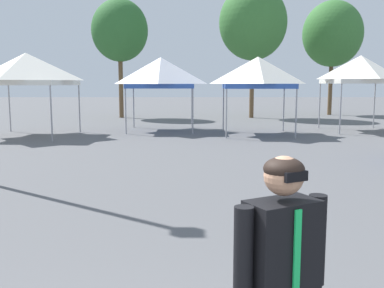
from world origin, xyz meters
TOP-DOWN VIEW (x-y plane):
  - canopy_tent_far_right at (-6.31, 16.66)m, footprint 3.67×3.67m
  - canopy_tent_behind_left at (-0.92, 18.83)m, footprint 3.09×3.09m
  - canopy_tent_center at (3.32, 17.21)m, footprint 2.99×2.99m
  - canopy_tent_far_left at (8.25, 18.72)m, footprint 3.01×3.01m
  - person_foreground at (1.04, 0.66)m, footprint 0.59×0.41m
  - tree_behind_tents_left at (-4.04, 26.80)m, footprint 3.55×3.55m
  - tree_behind_tents_center at (10.21, 29.36)m, footprint 4.09×4.09m
  - tree_behind_tents_right at (4.35, 26.70)m, footprint 4.25×4.25m

SIDE VIEW (x-z plane):
  - person_foreground at x=1.04m, z-range 0.14..1.92m
  - canopy_tent_center at x=3.32m, z-range 0.99..4.30m
  - canopy_tent_behind_left at x=-0.92m, z-range 0.98..4.36m
  - canopy_tent_far_right at x=-6.31m, z-range 1.06..4.49m
  - canopy_tent_far_left at x=8.25m, z-range 1.09..4.55m
  - tree_behind_tents_left at x=-4.04m, z-range 1.76..9.23m
  - tree_behind_tents_center at x=10.21m, z-range 1.65..9.48m
  - tree_behind_tents_right at x=4.35m, z-range 1.80..10.12m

